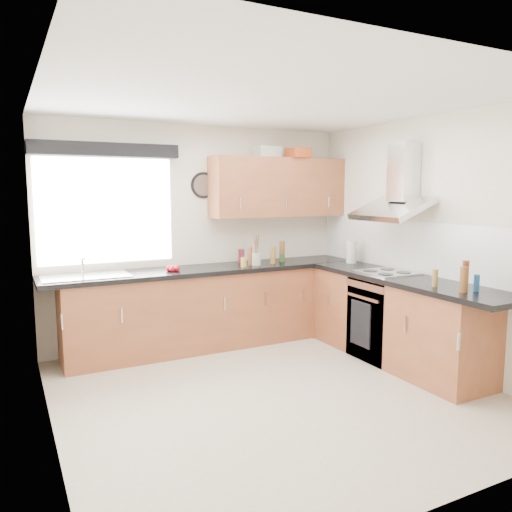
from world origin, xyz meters
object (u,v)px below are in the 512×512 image
oven (385,318)px  upper_cabinets (278,187)px  extractor_hood (397,190)px  washing_machine (184,315)px

oven → upper_cabinets: bearing=112.5°
extractor_hood → washing_machine: bearing=147.3°
oven → washing_machine: 2.18m
oven → washing_machine: size_ratio=1.09×
oven → washing_machine: oven is taller
upper_cabinets → washing_machine: upper_cabinets is taller
upper_cabinets → washing_machine: size_ratio=2.18×
extractor_hood → upper_cabinets: upper_cabinets is taller
oven → washing_machine: bearing=145.9°
washing_machine → oven: bearing=-35.1°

